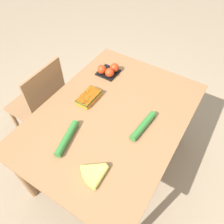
{
  "coord_description": "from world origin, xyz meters",
  "views": [
    {
      "loc": [
        -0.81,
        -0.51,
        1.89
      ],
      "look_at": [
        0.0,
        0.0,
        0.76
      ],
      "focal_mm": 35.0,
      "sensor_mm": 36.0,
      "label": 1
    }
  ],
  "objects": [
    {
      "name": "ground_plane",
      "position": [
        0.0,
        0.0,
        0.0
      ],
      "size": [
        12.0,
        12.0,
        0.0
      ],
      "primitive_type": "plane",
      "color": "gray"
    },
    {
      "name": "cucumber_near",
      "position": [
        0.02,
        -0.23,
        0.75
      ],
      "size": [
        0.26,
        0.07,
        0.05
      ],
      "color": "#2D702D",
      "rests_on": "dining_table"
    },
    {
      "name": "chair",
      "position": [
        -0.05,
        0.7,
        0.47
      ],
      "size": [
        0.42,
        0.4,
        0.9
      ],
      "rotation": [
        0.0,
        0.0,
        3.15
      ],
      "color": "#8E6642",
      "rests_on": "ground_plane"
    },
    {
      "name": "cucumber_far",
      "position": [
        -0.32,
        0.13,
        0.75
      ],
      "size": [
        0.26,
        0.11,
        0.05
      ],
      "color": "#2D702D",
      "rests_on": "dining_table"
    },
    {
      "name": "tomato_pack",
      "position": [
        0.35,
        0.26,
        0.77
      ],
      "size": [
        0.16,
        0.16,
        0.08
      ],
      "color": "black",
      "rests_on": "dining_table"
    },
    {
      "name": "carrot_bag",
      "position": [
        0.04,
        0.22,
        0.75
      ],
      "size": [
        0.19,
        0.1,
        0.04
      ],
      "color": "orange",
      "rests_on": "dining_table"
    },
    {
      "name": "dining_table",
      "position": [
        0.0,
        0.0,
        0.63
      ],
      "size": [
        1.3,
        0.95,
        0.73
      ],
      "color": "olive",
      "rests_on": "ground_plane"
    },
    {
      "name": "banana_bunch",
      "position": [
        -0.41,
        -0.16,
        0.75
      ],
      "size": [
        0.16,
        0.15,
        0.04
      ],
      "color": "brown",
      "rests_on": "dining_table"
    }
  ]
}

